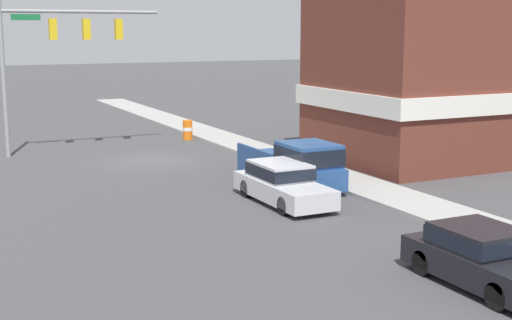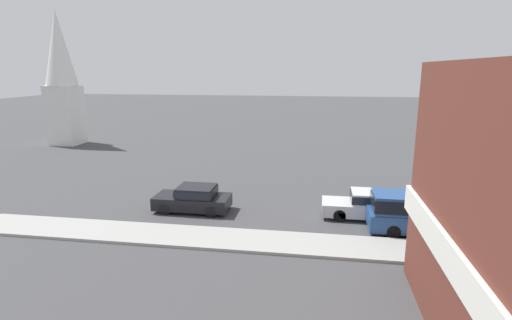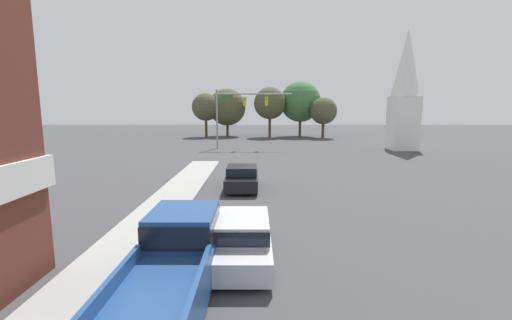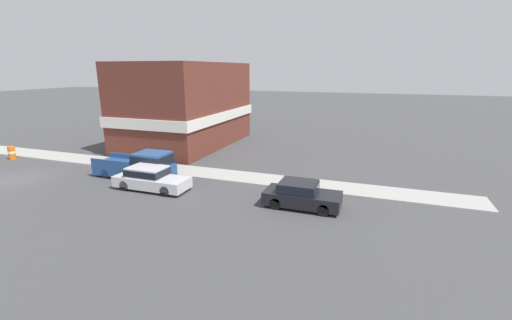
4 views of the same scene
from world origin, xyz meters
The scene contains 4 objects.
car_lead centered at (-1.62, 10.19, 0.77)m, with size 1.79×4.84×1.47m.
car_second_ahead centered at (-2.04, 19.87, 0.75)m, with size 1.90×4.20×1.44m.
pickup_truck_parked centered at (-3.32, 8.18, 0.95)m, with size 1.95×5.80×1.94m.
church_steeple centered at (15.98, 39.66, 7.20)m, with size 3.20×3.20×13.75m.
Camera 2 is at (-22.65, 13.05, 7.81)m, focal length 28.00 mm.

